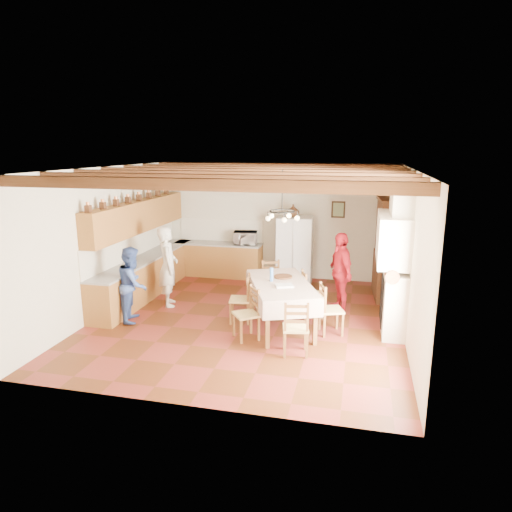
{
  "coord_description": "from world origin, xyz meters",
  "views": [
    {
      "loc": [
        2.13,
        -8.39,
        3.39
      ],
      "look_at": [
        0.1,
        0.3,
        1.25
      ],
      "focal_mm": 32.0,
      "sensor_mm": 36.0,
      "label": 1
    }
  ],
  "objects": [
    {
      "name": "floor",
      "position": [
        0.0,
        0.0,
        -0.01
      ],
      "size": [
        6.0,
        6.5,
        0.02
      ],
      "primitive_type": "cube",
      "color": "#50240F",
      "rests_on": "ground"
    },
    {
      "name": "ceiling",
      "position": [
        0.0,
        0.0,
        3.01
      ],
      "size": [
        6.0,
        6.5,
        0.02
      ],
      "primitive_type": "cube",
      "color": "white",
      "rests_on": "ground"
    },
    {
      "name": "wall_back",
      "position": [
        0.0,
        3.26,
        1.5
      ],
      "size": [
        6.0,
        0.02,
        3.0
      ],
      "primitive_type": "cube",
      "color": "beige",
      "rests_on": "ground"
    },
    {
      "name": "wall_front",
      "position": [
        0.0,
        -3.26,
        1.5
      ],
      "size": [
        6.0,
        0.02,
        3.0
      ],
      "primitive_type": "cube",
      "color": "beige",
      "rests_on": "ground"
    },
    {
      "name": "wall_left",
      "position": [
        -3.01,
        0.0,
        1.5
      ],
      "size": [
        0.02,
        6.5,
        3.0
      ],
      "primitive_type": "cube",
      "color": "beige",
      "rests_on": "ground"
    },
    {
      "name": "wall_right",
      "position": [
        3.01,
        0.0,
        1.5
      ],
      "size": [
        0.02,
        6.5,
        3.0
      ],
      "primitive_type": "cube",
      "color": "beige",
      "rests_on": "ground"
    },
    {
      "name": "ceiling_beams",
      "position": [
        0.0,
        0.0,
        2.91
      ],
      "size": [
        6.0,
        6.3,
        0.16
      ],
      "primitive_type": null,
      "color": "#391E0B",
      "rests_on": "ground"
    },
    {
      "name": "lower_cabinets_left",
      "position": [
        -2.7,
        1.05,
        0.43
      ],
      "size": [
        0.6,
        4.3,
        0.86
      ],
      "primitive_type": "cube",
      "color": "brown",
      "rests_on": "ground"
    },
    {
      "name": "lower_cabinets_back",
      "position": [
        -1.55,
        2.95,
        0.43
      ],
      "size": [
        2.3,
        0.6,
        0.86
      ],
      "primitive_type": "cube",
      "color": "brown",
      "rests_on": "ground"
    },
    {
      "name": "countertop_left",
      "position": [
        -2.7,
        1.05,
        0.88
      ],
      "size": [
        0.62,
        4.3,
        0.04
      ],
      "primitive_type": "cube",
      "color": "slate",
      "rests_on": "lower_cabinets_left"
    },
    {
      "name": "countertop_back",
      "position": [
        -1.55,
        2.95,
        0.88
      ],
      "size": [
        2.34,
        0.62,
        0.04
      ],
      "primitive_type": "cube",
      "color": "slate",
      "rests_on": "lower_cabinets_back"
    },
    {
      "name": "backsplash_left",
      "position": [
        -2.98,
        1.05,
        1.2
      ],
      "size": [
        0.03,
        4.3,
        0.6
      ],
      "primitive_type": "cube",
      "color": "silver",
      "rests_on": "ground"
    },
    {
      "name": "backsplash_back",
      "position": [
        -1.55,
        3.23,
        1.2
      ],
      "size": [
        2.3,
        0.03,
        0.6
      ],
      "primitive_type": "cube",
      "color": "silver",
      "rests_on": "ground"
    },
    {
      "name": "upper_cabinets",
      "position": [
        -2.83,
        1.05,
        1.85
      ],
      "size": [
        0.35,
        4.2,
        0.7
      ],
      "primitive_type": "cube",
      "color": "brown",
      "rests_on": "ground"
    },
    {
      "name": "fireplace",
      "position": [
        2.72,
        0.2,
        1.4
      ],
      "size": [
        0.56,
        1.6,
        2.8
      ],
      "primitive_type": null,
      "color": "beige",
      "rests_on": "ground"
    },
    {
      "name": "wall_picture",
      "position": [
        1.55,
        3.23,
        1.85
      ],
      "size": [
        0.34,
        0.03,
        0.42
      ],
      "primitive_type": "cube",
      "color": "black",
      "rests_on": "ground"
    },
    {
      "name": "refrigerator",
      "position": [
        0.55,
        2.65,
        0.86
      ],
      "size": [
        0.88,
        0.73,
        1.71
      ],
      "primitive_type": "cube",
      "rotation": [
        0.0,
        0.0,
        0.03
      ],
      "color": "silver",
      "rests_on": "floor"
    },
    {
      "name": "hutch",
      "position": [
        2.75,
        2.11,
        1.14
      ],
      "size": [
        0.61,
        1.29,
        2.29
      ],
      "primitive_type": null,
      "rotation": [
        0.0,
        0.0,
        0.07
      ],
      "color": "#3C1F11",
      "rests_on": "floor"
    },
    {
      "name": "dining_table",
      "position": [
        0.71,
        -0.23,
        0.81
      ],
      "size": [
        1.73,
        2.28,
        0.89
      ],
      "rotation": [
        0.0,
        0.0,
        0.38
      ],
      "color": "beige",
      "rests_on": "floor"
    },
    {
      "name": "chandelier",
      "position": [
        0.71,
        -0.23,
        2.25
      ],
      "size": [
        0.47,
        0.47,
        0.03
      ],
      "primitive_type": "torus",
      "color": "black",
      "rests_on": "ground"
    },
    {
      "name": "chair_left_near",
      "position": [
        0.2,
        -0.92,
        0.48
      ],
      "size": [
        0.57,
        0.58,
        0.96
      ],
      "primitive_type": null,
      "rotation": [
        0.0,
        0.0,
        -0.93
      ],
      "color": "brown",
      "rests_on": "floor"
    },
    {
      "name": "chair_left_far",
      "position": [
        -0.12,
        -0.14,
        0.48
      ],
      "size": [
        0.46,
        0.48,
        0.96
      ],
      "primitive_type": null,
      "rotation": [
        0.0,
        0.0,
        -1.41
      ],
      "color": "brown",
      "rests_on": "floor"
    },
    {
      "name": "chair_right_near",
      "position": [
        1.68,
        -0.33,
        0.48
      ],
      "size": [
        0.52,
        0.53,
        0.96
      ],
      "primitive_type": null,
      "rotation": [
        0.0,
        0.0,
        1.91
      ],
      "color": "brown",
      "rests_on": "floor"
    },
    {
      "name": "chair_right_far",
      "position": [
        1.23,
        0.46,
        0.48
      ],
      "size": [
        0.52,
        0.53,
        0.96
      ],
      "primitive_type": null,
      "rotation": [
        0.0,
        0.0,
        1.9
      ],
      "color": "brown",
      "rests_on": "floor"
    },
    {
      "name": "chair_end_near",
      "position": [
        1.16,
        -1.35,
        0.48
      ],
      "size": [
        0.49,
        0.47,
        0.96
      ],
      "primitive_type": null,
      "rotation": [
        0.0,
        0.0,
        3.34
      ],
      "color": "brown",
      "rests_on": "floor"
    },
    {
      "name": "chair_end_far",
      "position": [
        0.29,
        1.03,
        0.48
      ],
      "size": [
        0.54,
        0.53,
        0.96
      ],
      "primitive_type": null,
      "rotation": [
        0.0,
        0.0,
        0.37
      ],
      "color": "brown",
      "rests_on": "floor"
    },
    {
      "name": "person_man",
      "position": [
        -1.89,
        0.45,
        0.88
      ],
      "size": [
        0.65,
        0.76,
        1.75
      ],
      "primitive_type": "imported",
      "rotation": [
        0.0,
        0.0,
        2.0
      ],
      "color": "beige",
      "rests_on": "floor"
    },
    {
      "name": "person_woman_blue",
      "position": [
        -2.21,
        -0.54,
        0.75
      ],
      "size": [
        0.76,
        0.86,
        1.5
      ],
      "primitive_type": "imported",
      "rotation": [
        0.0,
        0.0,
        1.87
      ],
      "color": "#375299",
      "rests_on": "floor"
    },
    {
      "name": "person_woman_red",
      "position": [
        1.76,
        0.95,
        0.84
      ],
      "size": [
        0.78,
        1.07,
        1.68
      ],
      "primitive_type": "imported",
      "rotation": [
        0.0,
        0.0,
        -1.14
      ],
      "color": "red",
      "rests_on": "floor"
    },
    {
      "name": "microwave",
      "position": [
        -0.8,
        2.95,
        1.07
      ],
      "size": [
        0.68,
        0.53,
        0.34
      ],
      "primitive_type": "imported",
      "rotation": [
        0.0,
        0.0,
        0.21
      ],
      "color": "silver",
      "rests_on": "countertop_back"
    },
    {
      "name": "fridge_vase",
      "position": [
        0.49,
        2.65,
        1.87
      ],
      "size": [
        0.38,
        0.38,
        0.31
      ],
      "primitive_type": "imported",
      "rotation": [
        0.0,
        0.0,
        0.35
      ],
      "color": "#3C1F11",
      "rests_on": "refrigerator"
    }
  ]
}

